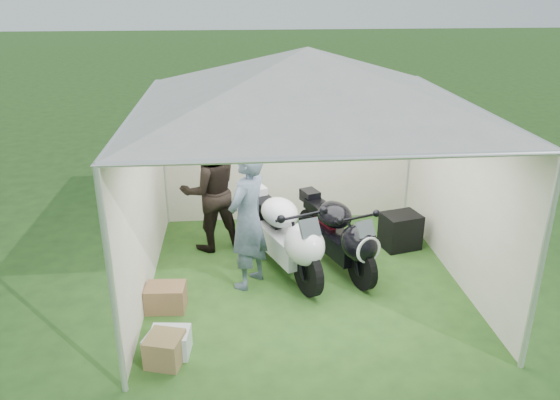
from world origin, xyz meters
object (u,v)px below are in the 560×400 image
at_px(motorcycle_white, 285,234).
at_px(crate_1, 165,349).
at_px(person_blue_jacket, 248,220).
at_px(equipment_box, 400,231).
at_px(person_dark_jacket, 210,191).
at_px(crate_2, 157,346).
at_px(canopy_tent, 307,84).
at_px(paddock_stand, 309,235).
at_px(motorcycle_black, 340,234).
at_px(crate_3, 166,297).
at_px(crate_0, 170,342).

bearing_deg(motorcycle_white, crate_1, -150.01).
relative_size(person_blue_jacket, equipment_box, 3.49).
xyz_separation_m(motorcycle_white, equipment_box, (1.77, 0.61, -0.32)).
relative_size(person_dark_jacket, crate_2, 6.62).
distance_m(canopy_tent, paddock_stand, 2.65).
xyz_separation_m(motorcycle_black, equipment_box, (1.03, 0.57, -0.27)).
bearing_deg(motorcycle_white, equipment_box, -2.46).
height_order(paddock_stand, crate_3, crate_3).
bearing_deg(crate_3, crate_2, -90.00).
xyz_separation_m(paddock_stand, crate_3, (-1.96, -1.63, 0.02)).
bearing_deg(motorcycle_black, crate_1, -160.19).
height_order(person_dark_jacket, crate_1, person_dark_jacket).
bearing_deg(crate_0, paddock_stand, 53.95).
distance_m(paddock_stand, crate_0, 3.09).
height_order(crate_1, crate_2, crate_1).
height_order(equipment_box, crate_2, equipment_box).
xyz_separation_m(canopy_tent, motorcycle_white, (-0.23, 0.14, -1.99)).
bearing_deg(paddock_stand, motorcycle_black, -69.67).
distance_m(motorcycle_white, crate_2, 2.28).
relative_size(crate_1, crate_3, 0.76).
bearing_deg(motorcycle_black, crate_2, -163.80).
height_order(person_dark_jacket, person_blue_jacket, person_blue_jacket).
distance_m(motorcycle_black, person_blue_jacket, 1.34).
bearing_deg(crate_0, motorcycle_white, 49.81).
distance_m(person_blue_jacket, crate_2, 1.89).
xyz_separation_m(person_dark_jacket, crate_1, (-0.41, -2.63, -0.73)).
bearing_deg(paddock_stand, crate_2, -128.07).
relative_size(crate_2, crate_3, 0.58).
relative_size(paddock_stand, equipment_box, 0.67).
bearing_deg(equipment_box, crate_1, -143.13).
bearing_deg(crate_1, paddock_stand, 54.95).
distance_m(motorcycle_black, crate_1, 2.85).
bearing_deg(crate_3, person_blue_jacket, 26.11).
bearing_deg(canopy_tent, crate_1, -135.10).
bearing_deg(crate_0, person_blue_jacket, 57.18).
xyz_separation_m(motorcycle_white, person_dark_jacket, (-1.00, 0.85, 0.31)).
distance_m(person_dark_jacket, person_blue_jacket, 1.23).
bearing_deg(canopy_tent, person_blue_jacket, -169.99).
bearing_deg(equipment_box, crate_3, -157.29).
relative_size(paddock_stand, crate_2, 1.30).
distance_m(motorcycle_black, crate_0, 2.73).
relative_size(equipment_box, crate_1, 1.48).
relative_size(motorcycle_white, crate_2, 7.45).
height_order(crate_0, crate_1, crate_1).
height_order(motorcycle_white, crate_1, motorcycle_white).
xyz_separation_m(paddock_stand, crate_0, (-1.82, -2.50, 0.00)).
xyz_separation_m(motorcycle_black, person_dark_jacket, (-1.75, 0.81, 0.36)).
bearing_deg(equipment_box, crate_2, -145.69).
bearing_deg(person_dark_jacket, crate_2, 60.51).
distance_m(crate_0, crate_2, 0.14).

